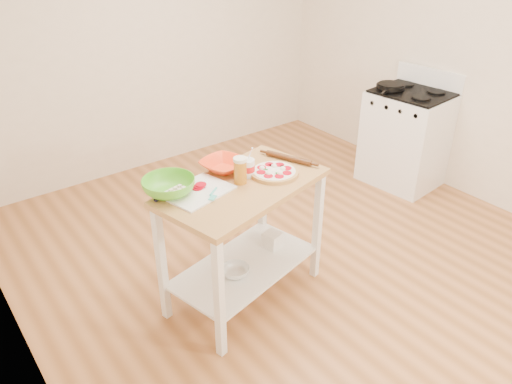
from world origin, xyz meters
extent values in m
cube|color=#B57542|center=(0.00, 0.00, -0.01)|extent=(4.00, 4.50, 0.02)
cube|color=#EFE0C9|center=(0.00, 2.26, 1.35)|extent=(4.00, 0.02, 2.70)
cube|color=#EFE0C9|center=(2.01, 0.00, 1.35)|extent=(0.02, 4.50, 2.70)
cube|color=#B5864A|center=(-0.61, -0.12, 0.88)|extent=(1.21, 0.83, 0.04)
cube|color=white|center=(-0.61, -0.12, 0.25)|extent=(1.12, 0.75, 0.02)
cube|color=white|center=(-1.05, -0.48, 0.43)|extent=(0.06, 0.06, 0.86)
cube|color=white|center=(-1.16, 0.02, 0.43)|extent=(0.06, 0.06, 0.86)
cube|color=white|center=(-0.06, -0.26, 0.43)|extent=(0.06, 0.06, 0.86)
cube|color=white|center=(-0.17, 0.24, 0.43)|extent=(0.06, 0.06, 0.86)
cube|color=white|center=(1.69, 0.33, 0.46)|extent=(0.67, 0.76, 0.92)
cube|color=black|center=(1.69, 0.33, 0.93)|extent=(0.62, 0.71, 0.02)
cube|color=white|center=(1.97, 0.36, 1.02)|extent=(0.10, 0.70, 0.18)
cylinder|color=black|center=(1.56, 0.50, 0.98)|extent=(0.27, 0.27, 0.03)
cube|color=black|center=(1.37, 0.42, 0.98)|extent=(0.16, 0.09, 0.02)
cylinder|color=tan|center=(-0.36, -0.13, 0.91)|extent=(0.32, 0.32, 0.02)
cylinder|color=tan|center=(-0.36, -0.13, 0.92)|extent=(0.32, 0.32, 0.01)
cylinder|color=white|center=(-0.36, -0.13, 0.92)|extent=(0.28, 0.28, 0.01)
cylinder|color=#B90216|center=(-0.28, -0.09, 0.93)|extent=(0.06, 0.06, 0.01)
cylinder|color=#B90216|center=(-0.33, -0.04, 0.93)|extent=(0.06, 0.06, 0.01)
cylinder|color=#B90216|center=(-0.40, -0.05, 0.93)|extent=(0.06, 0.06, 0.01)
cylinder|color=#B90216|center=(-0.45, -0.10, 0.93)|extent=(0.06, 0.06, 0.01)
cylinder|color=#B90216|center=(-0.44, -0.17, 0.93)|extent=(0.06, 0.06, 0.01)
cylinder|color=#B90216|center=(-0.39, -0.22, 0.93)|extent=(0.06, 0.06, 0.01)
cylinder|color=#B90216|center=(-0.32, -0.21, 0.93)|extent=(0.06, 0.06, 0.01)
cylinder|color=#B90216|center=(-0.28, -0.16, 0.93)|extent=(0.06, 0.06, 0.01)
sphere|color=white|center=(-0.33, -0.09, 0.93)|extent=(0.04, 0.04, 0.04)
sphere|color=white|center=(-0.41, -0.06, 0.93)|extent=(0.04, 0.04, 0.04)
sphere|color=white|center=(-0.42, -0.15, 0.93)|extent=(0.04, 0.04, 0.04)
sphere|color=white|center=(-0.36, -0.19, 0.93)|extent=(0.04, 0.04, 0.04)
sphere|color=white|center=(-0.31, -0.15, 0.93)|extent=(0.04, 0.04, 0.04)
plane|color=#165E18|center=(-0.29, -0.11, 0.93)|extent=(0.03, 0.03, 0.00)
plane|color=#165E18|center=(-0.34, -0.06, 0.93)|extent=(0.03, 0.03, 0.00)
plane|color=#165E18|center=(-0.40, -0.09, 0.93)|extent=(0.04, 0.04, 0.00)
plane|color=#165E18|center=(-0.43, -0.15, 0.93)|extent=(0.03, 0.03, 0.00)
plane|color=#165E18|center=(-0.38, -0.18, 0.93)|extent=(0.03, 0.03, 0.00)
cube|color=white|center=(-0.89, -0.04, 0.91)|extent=(0.46, 0.38, 0.01)
cube|color=#F4EACC|center=(-1.03, 0.00, 0.92)|extent=(0.03, 0.03, 0.02)
cube|color=#F4EACC|center=(-0.99, 0.01, 0.92)|extent=(0.03, 0.03, 0.02)
cube|color=#F4EACC|center=(-0.96, 0.02, 0.92)|extent=(0.03, 0.03, 0.02)
cube|color=#F4EACC|center=(-1.03, 0.04, 0.92)|extent=(0.03, 0.03, 0.02)
cube|color=#F4EACC|center=(-1.00, 0.05, 0.92)|extent=(0.03, 0.03, 0.02)
cube|color=#F4EACC|center=(-0.97, 0.05, 0.92)|extent=(0.03, 0.03, 0.02)
cylinder|color=#B90216|center=(-0.88, -0.01, 0.92)|extent=(0.07, 0.07, 0.01)
cylinder|color=#B90216|center=(-0.86, -0.01, 0.92)|extent=(0.07, 0.07, 0.01)
cylinder|color=#B90216|center=(-0.85, -0.01, 0.93)|extent=(0.07, 0.07, 0.01)
cube|color=#46CEC0|center=(-0.87, -0.17, 0.92)|extent=(0.07, 0.06, 0.01)
cylinder|color=#46CEC0|center=(-0.83, -0.11, 0.92)|extent=(0.09, 0.07, 0.01)
cube|color=silver|center=(-1.00, 0.06, 0.91)|extent=(0.18, 0.07, 0.00)
cube|color=black|center=(-1.12, 0.01, 0.92)|extent=(0.10, 0.05, 0.01)
imported|color=#FF461C|center=(-0.59, 0.12, 0.94)|extent=(0.35, 0.35, 0.07)
imported|color=#57BD2A|center=(-1.04, 0.05, 0.95)|extent=(0.34, 0.34, 0.10)
cylinder|color=#B66F18|center=(-0.61, -0.09, 0.98)|extent=(0.08, 0.08, 0.15)
cylinder|color=white|center=(-0.61, -0.09, 1.06)|extent=(0.09, 0.09, 0.02)
cylinder|color=white|center=(-0.52, -0.04, 0.96)|extent=(0.09, 0.09, 0.12)
cylinder|color=red|center=(-0.52, -0.04, 0.96)|extent=(0.10, 0.10, 0.04)
cylinder|color=silver|center=(-0.50, -0.04, 1.05)|extent=(0.01, 0.06, 0.12)
cylinder|color=#4E2A12|center=(-0.16, -0.04, 0.92)|extent=(0.16, 0.33, 0.04)
imported|color=silver|center=(-0.72, -0.17, 0.29)|extent=(0.22, 0.22, 0.06)
cube|color=white|center=(-0.32, -0.07, 0.32)|extent=(0.14, 0.14, 0.12)
camera|label=1|loc=(-2.23, -2.39, 2.41)|focal=35.00mm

